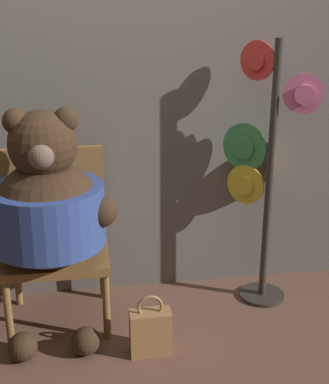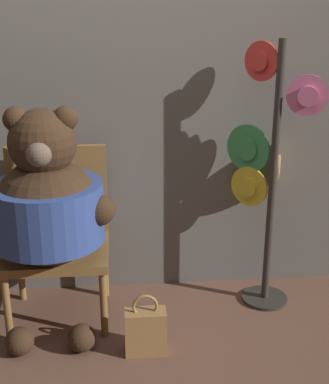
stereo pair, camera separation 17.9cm
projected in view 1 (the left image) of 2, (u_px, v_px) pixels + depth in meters
The scene contains 6 objects.
ground_plane at pixel (135, 335), 2.96m from camera, with size 14.00×14.00×0.00m, color brown.
wall_back at pixel (121, 112), 3.14m from camera, with size 8.00×0.10×2.26m.
chair at pixel (56, 233), 3.01m from camera, with size 0.57×0.50×0.97m.
teddy_bear at pixel (48, 208), 2.77m from camera, with size 0.72×0.63×1.25m.
hat_display_rack at pixel (265, 168), 3.13m from camera, with size 0.48×0.45×1.56m.
handbag_on_ground at pixel (150, 331), 2.77m from camera, with size 0.21×0.11×0.34m.
Camera 1 is at (-0.23, -2.51, 1.74)m, focal length 50.00 mm.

